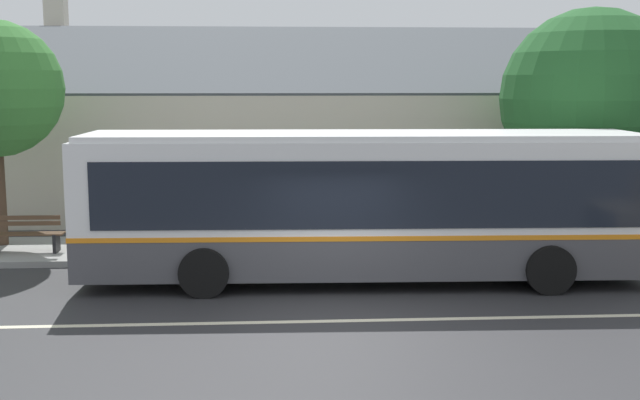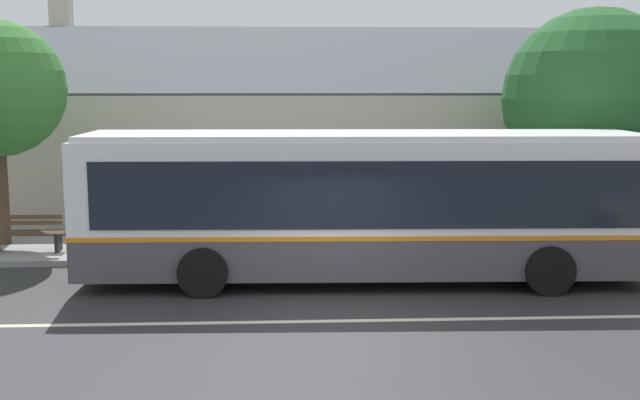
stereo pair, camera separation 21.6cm
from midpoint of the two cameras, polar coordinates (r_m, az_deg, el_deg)
ground_plane at (r=14.47m, az=1.61°, el=-8.61°), size 300.00×300.00×0.00m
sidewalk_far at (r=20.25m, az=0.27°, el=-3.41°), size 60.00×3.00×0.15m
lane_divider_stripe at (r=14.47m, az=1.61°, el=-8.59°), size 60.00×0.16×0.01m
community_building at (r=28.37m, az=-3.24°, el=4.03°), size 27.49×10.52×7.12m
transit_bus at (r=16.98m, az=3.47°, el=-0.15°), size 11.96×3.00×3.17m
bench_by_building at (r=20.55m, az=-19.91°, el=-2.32°), size 1.87×0.51×0.94m
street_tree_primary at (r=22.08m, az=19.17°, el=6.80°), size 4.69×4.69×6.13m
street_tree_secondary at (r=21.52m, az=-21.54°, el=7.15°), size 3.39×3.39×5.75m
bus_stop_sign at (r=20.57m, az=19.90°, el=0.69°), size 0.36×0.07×2.40m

